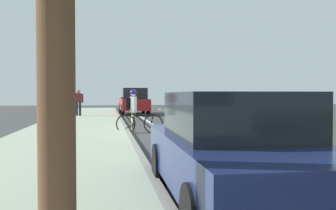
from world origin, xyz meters
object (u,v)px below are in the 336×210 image
at_px(bicycle_at_curb, 139,123).
at_px(pedestrian_on_phone, 78,101).
at_px(cyclist_with_backpack, 133,106).
at_px(parked_pickup_red_nearest, 134,102).
at_px(parked_sedan_dark_blue_second, 233,149).

height_order(bicycle_at_curb, pedestrian_on_phone, pedestrian_on_phone).
bearing_deg(cyclist_with_backpack, bicycle_at_curb, 116.71).
bearing_deg(parked_pickup_red_nearest, bicycle_at_curb, 86.83).
xyz_separation_m(parked_pickup_red_nearest, pedestrian_on_phone, (3.74, 3.75, 0.18)).
distance_m(parked_sedan_dark_blue_second, pedestrian_on_phone, 19.23).
height_order(parked_pickup_red_nearest, parked_sedan_dark_blue_second, parked_pickup_red_nearest).
bearing_deg(parked_pickup_red_nearest, cyclist_with_backpack, 85.74).
distance_m(parked_pickup_red_nearest, cyclist_with_backpack, 13.10).
height_order(parked_pickup_red_nearest, cyclist_with_backpack, parked_pickup_red_nearest).
distance_m(parked_pickup_red_nearest, pedestrian_on_phone, 5.30).
xyz_separation_m(bicycle_at_curb, pedestrian_on_phone, (3.00, -9.77, 0.69)).
bearing_deg(cyclist_with_backpack, parked_sedan_dark_blue_second, 94.11).
relative_size(bicycle_at_curb, cyclist_with_backpack, 1.05).
height_order(cyclist_with_backpack, pedestrian_on_phone, pedestrian_on_phone).
relative_size(bicycle_at_curb, pedestrian_on_phone, 1.08).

